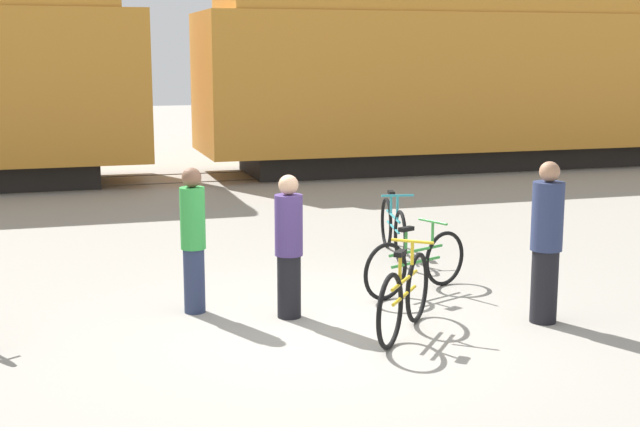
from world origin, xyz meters
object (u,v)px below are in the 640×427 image
Objects in this scene: bicycle_yellow at (404,297)px; person_in_purple at (289,246)px; freight_train at (172,58)px; bicycle_teal at (393,228)px; person_in_green at (193,239)px; bicycle_green at (416,263)px; person_in_navy at (546,242)px.

person_in_purple is (-0.99, 0.94, 0.40)m from bicycle_yellow.
freight_train is at bearing 132.67° from person_in_purple.
person_in_green is at bearing -147.47° from bicycle_teal.
bicycle_green is (-0.47, -1.98, -0.03)m from bicycle_teal.
freight_train is at bearing -168.73° from person_in_navy.
bicycle_green is 0.91× the size of person_in_navy.
person_in_navy is at bearing 103.98° from person_in_green.
bicycle_green is at bearing -149.83° from person_in_navy.
freight_train reaches higher than person_in_navy.
bicycle_teal is at bearing 76.64° from bicycle_green.
freight_train reaches higher than bicycle_yellow.
freight_train is at bearing -150.36° from person_in_green.
bicycle_teal is 3.55m from person_in_navy.
person_in_navy is at bearing -1.13° from bicycle_yellow.
person_in_green reaches higher than bicycle_teal.
bicycle_teal is at bearing 70.55° from bicycle_yellow.
freight_train is at bearing 102.68° from bicycle_teal.
person_in_green is 3.87m from person_in_navy.
bicycle_yellow is 2.47m from person_in_green.
person_in_green is (-1.22, -10.80, -1.91)m from freight_train.
freight_train is 42.90× the size of bicycle_yellow.
bicycle_teal is at bearing -77.32° from freight_train.
bicycle_yellow is 1.69m from person_in_navy.
person_in_purple is (-1.74, -0.54, 0.44)m from bicycle_green.
freight_train is 11.46m from person_in_purple.
bicycle_yellow is at bearing -109.45° from bicycle_teal.
person_in_green reaches higher than person_in_purple.
freight_train reaches higher than bicycle_teal.
person_in_purple is at bearing -91.22° from freight_train.
bicycle_yellow is at bearing 0.53° from person_in_purple.
bicycle_yellow is 1.42m from person_in_purple.
person_in_purple is (0.98, -0.49, -0.04)m from person_in_green.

